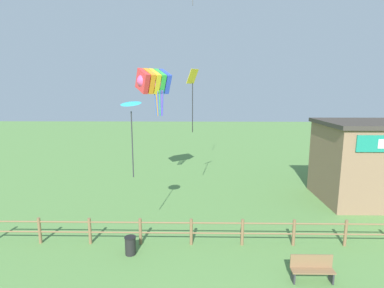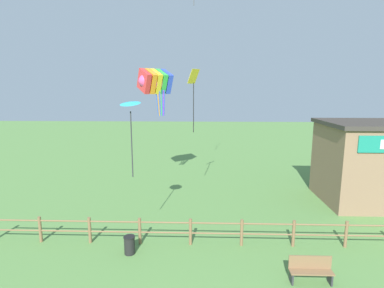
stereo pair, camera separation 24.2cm
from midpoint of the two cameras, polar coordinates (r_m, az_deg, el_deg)
wooden_fence at (r=13.87m, az=-0.67°, el=-16.07°), size 18.36×0.14×1.21m
park_bench_near_fence at (r=12.43m, az=21.33°, el=-21.15°), size 1.53×0.41×0.97m
trash_bin at (r=13.56m, az=-12.18°, el=-18.38°), size 0.48×0.48×0.78m
kite_rainbow_parafoil at (r=20.65m, az=-7.69°, el=11.76°), size 2.89×2.75×3.17m
kite_cyan_delta at (r=12.67m, az=-12.08°, el=6.65°), size 1.08×1.08×3.28m
kite_yellow_diamond at (r=17.99m, az=-0.29°, el=10.53°), size 0.74×0.77×3.73m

